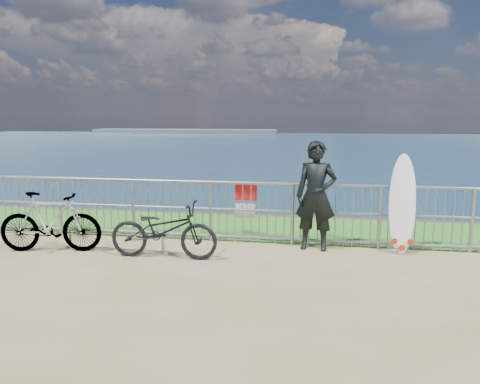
% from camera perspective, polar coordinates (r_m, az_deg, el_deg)
% --- Properties ---
extents(grass_strip, '(120.00, 120.00, 0.00)m').
position_cam_1_polar(grass_strip, '(9.68, 0.81, -4.32)').
color(grass_strip, '#27721F').
rests_on(grass_strip, ground).
extents(seascape, '(260.00, 260.00, 5.00)m').
position_cam_1_polar(seascape, '(160.70, -6.68, 7.17)').
color(seascape, brown).
rests_on(seascape, ground).
extents(railing, '(10.06, 0.10, 1.13)m').
position_cam_1_polar(railing, '(8.50, -0.19, -2.34)').
color(railing, gray).
rests_on(railing, ground).
extents(surfer, '(0.73, 0.51, 1.88)m').
position_cam_1_polar(surfer, '(8.09, 9.24, -0.46)').
color(surfer, black).
rests_on(surfer, ground).
extents(surfboard, '(0.46, 0.42, 1.68)m').
position_cam_1_polar(surfboard, '(8.29, 19.16, -1.81)').
color(surfboard, white).
rests_on(surfboard, ground).
extents(bicycle_near, '(1.78, 0.64, 0.93)m').
position_cam_1_polar(bicycle_near, '(7.69, -9.30, -4.61)').
color(bicycle_near, black).
rests_on(bicycle_near, ground).
extents(bicycle_far, '(1.78, 0.78, 1.03)m').
position_cam_1_polar(bicycle_far, '(8.55, -22.12, -3.40)').
color(bicycle_far, black).
rests_on(bicycle_far, ground).
extents(bike_rack, '(1.87, 0.05, 0.39)m').
position_cam_1_polar(bike_rack, '(8.24, -14.96, -4.88)').
color(bike_rack, gray).
rests_on(bike_rack, ground).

